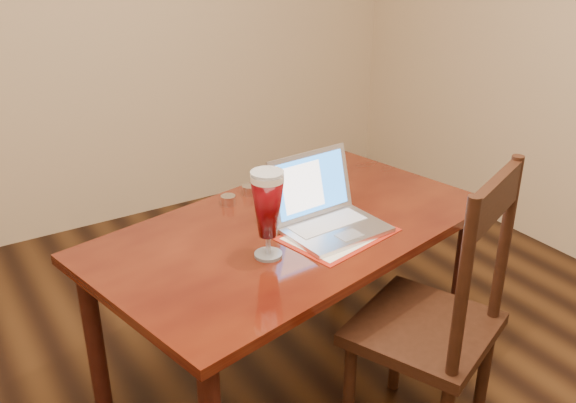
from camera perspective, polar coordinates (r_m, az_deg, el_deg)
dining_table at (r=2.45m, az=0.43°, el=-3.70°), size 1.66×1.15×1.03m
dining_chair at (r=2.28m, az=12.93°, el=-10.51°), size 0.60×0.59×1.10m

